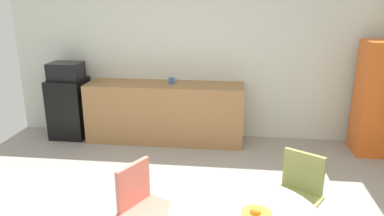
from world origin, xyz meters
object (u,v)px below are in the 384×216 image
mini_fridge (70,108)px  chair_coral (142,200)px  microwave (66,71)px  locker_cabinet (380,99)px  fruit_bowl (256,216)px  mug_white (171,81)px  chair_olive (298,187)px

mini_fridge → chair_coral: (1.84, -2.63, 0.06)m
microwave → chair_coral: 3.26m
mini_fridge → microwave: microwave is taller
locker_cabinet → fruit_bowl: bearing=-121.3°
fruit_bowl → mug_white: 3.36m
chair_olive → fruit_bowl: bearing=-116.0°
microwave → locker_cabinet: 4.62m
microwave → fruit_bowl: 4.19m
microwave → mini_fridge: bearing=0.0°
mini_fridge → microwave: size_ratio=1.94×
mini_fridge → chair_coral: size_ratio=1.12×
chair_olive → mug_white: (-1.55, 2.29, 0.43)m
mini_fridge → chair_coral: 3.21m
microwave → mug_white: size_ratio=3.72×
chair_coral → locker_cabinet: bearing=42.5°
locker_cabinet → microwave: bearing=178.8°
chair_olive → fruit_bowl: same height
chair_coral → mug_white: bearing=94.4°
fruit_bowl → chair_olive: bearing=64.0°
chair_olive → fruit_bowl: (-0.43, -0.88, 0.24)m
chair_olive → mini_fridge: bearing=144.7°
mini_fridge → chair_olive: 3.91m
locker_cabinet → chair_olive: size_ratio=1.93×
mini_fridge → locker_cabinet: 4.62m
mini_fridge → locker_cabinet: size_ratio=0.58×
fruit_bowl → microwave: bearing=131.4°
microwave → fruit_bowl: size_ratio=2.26×
mug_white → chair_coral: bearing=-85.6°
mini_fridge → chair_olive: size_ratio=1.12×
microwave → locker_cabinet: (4.61, -0.10, -0.26)m
mug_white → fruit_bowl: bearing=-70.5°
mug_white → chair_olive: bearing=-55.9°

